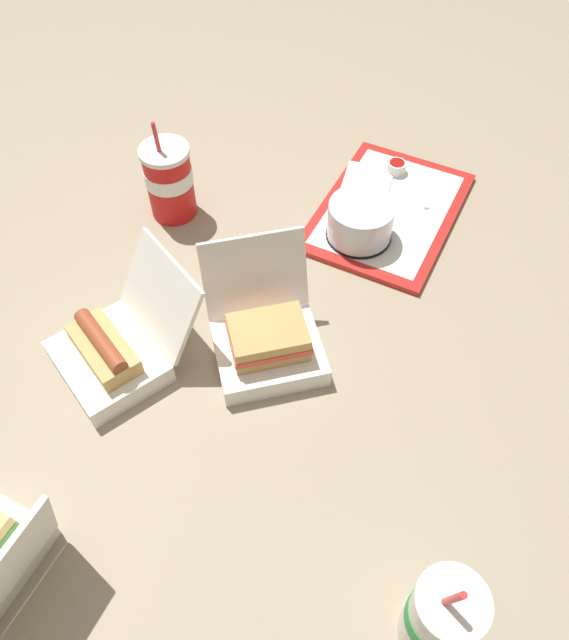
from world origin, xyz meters
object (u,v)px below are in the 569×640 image
(cake_container, at_px, (360,222))
(clamshell_hotdog_center, at_px, (114,350))
(clamshell_sandwich_front, at_px, (267,340))
(soda_cup_left, at_px, (440,617))
(plastic_fork, at_px, (422,190))
(ketchup_cup, at_px, (396,167))
(food_tray, at_px, (388,211))
(soda_cup_center, at_px, (169,180))

(cake_container, xyz_separation_m, clamshell_hotdog_center, (0.39, -0.34, -0.01))
(clamshell_sandwich_front, height_order, soda_cup_left, soda_cup_left)
(plastic_fork, height_order, soda_cup_left, soda_cup_left)
(cake_container, distance_m, plastic_fork, 0.20)
(plastic_fork, relative_size, clamshell_hotdog_center, 0.38)
(cake_container, distance_m, clamshell_sandwich_front, 0.33)
(cake_container, bearing_deg, ketchup_cup, 168.65)
(food_tray, relative_size, cake_container, 3.23)
(ketchup_cup, xyz_separation_m, plastic_fork, (0.05, 0.06, -0.01))
(ketchup_cup, xyz_separation_m, clamshell_sandwich_front, (0.52, -0.14, 0.02))
(clamshell_hotdog_center, xyz_separation_m, soda_cup_left, (0.28, 0.56, 0.04))
(food_tray, xyz_separation_m, cake_container, (0.09, -0.05, 0.04))
(cake_container, height_order, clamshell_hotdog_center, clamshell_hotdog_center)
(cake_container, height_order, soda_cup_left, soda_cup_left)
(food_tray, xyz_separation_m, clamshell_sandwich_front, (0.40, -0.15, 0.04))
(food_tray, relative_size, soda_cup_left, 1.93)
(clamshell_hotdog_center, xyz_separation_m, soda_cup_center, (-0.38, -0.04, 0.04))
(soda_cup_left, distance_m, soda_cup_center, 0.89)
(clamshell_hotdog_center, height_order, soda_cup_center, soda_cup_center)
(food_tray, relative_size, clamshell_sandwich_front, 1.62)
(soda_cup_center, bearing_deg, cake_container, 91.69)
(cake_container, bearing_deg, soda_cup_left, 17.75)
(clamshell_hotdog_center, bearing_deg, plastic_fork, 141.17)
(cake_container, distance_m, soda_cup_center, 0.38)
(cake_container, height_order, soda_cup_center, soda_cup_center)
(food_tray, xyz_separation_m, clamshell_hotdog_center, (0.48, -0.39, 0.03))
(cake_container, distance_m, ketchup_cup, 0.22)
(plastic_fork, relative_size, soda_cup_center, 0.51)
(clamshell_sandwich_front, relative_size, soda_cup_center, 1.19)
(plastic_fork, bearing_deg, clamshell_hotdog_center, -53.88)
(soda_cup_left, xyz_separation_m, soda_cup_center, (-0.66, -0.60, 0.00))
(clamshell_hotdog_center, bearing_deg, soda_cup_left, 62.90)
(ketchup_cup, height_order, clamshell_hotdog_center, clamshell_hotdog_center)
(food_tray, bearing_deg, plastic_fork, 139.91)
(clamshell_hotdog_center, bearing_deg, food_tray, 141.36)
(clamshell_hotdog_center, relative_size, soda_cup_center, 1.33)
(ketchup_cup, height_order, clamshell_sandwich_front, clamshell_sandwich_front)
(ketchup_cup, bearing_deg, soda_cup_left, 11.07)
(food_tray, bearing_deg, ketchup_cup, -178.55)
(ketchup_cup, bearing_deg, clamshell_sandwich_front, -15.28)
(ketchup_cup, relative_size, soda_cup_left, 0.19)
(cake_container, height_order, ketchup_cup, cake_container)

